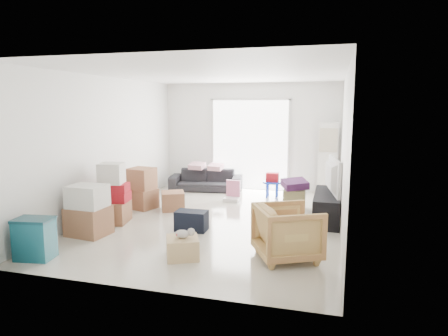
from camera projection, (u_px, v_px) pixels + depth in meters
room_shell at (216, 149)px, 7.33m from camera, size 4.98×6.48×3.18m
sliding_door at (250, 141)px, 10.17m from camera, size 2.10×0.04×2.33m
ac_tower at (328, 160)px, 9.40m from camera, size 0.45×0.30×1.75m
tv_console at (327, 206)px, 7.51m from camera, size 0.46×1.54×0.51m
television at (327, 189)px, 7.46m from camera, size 0.83×1.23×0.15m
sofa at (206, 177)px, 10.13m from camera, size 1.87×0.79×0.71m
pillow_left at (197, 160)px, 10.14m from camera, size 0.44×0.37×0.13m
pillow_right at (216, 161)px, 9.98m from camera, size 0.37×0.31×0.12m
armchair at (288, 230)px, 5.57m from camera, size 1.06×1.08×0.84m
storage_bins at (35, 239)px, 5.58m from camera, size 0.56×0.43×0.59m
box_stack_a at (88, 211)px, 6.61m from camera, size 0.69×0.59×0.84m
box_stack_b at (112, 197)px, 7.32m from camera, size 0.65×0.63×1.11m
box_stack_c at (142, 189)px, 8.36m from camera, size 0.69×0.62×0.85m
loose_box at (173, 201)px, 8.24m from camera, size 0.61×0.61×0.38m
duffel_bag at (192, 221)px, 6.88m from camera, size 0.55×0.34×0.34m
ottoman at (294, 199)px, 8.25m from camera, size 0.44×0.44×0.43m
blanket at (295, 186)px, 8.21m from camera, size 0.62×0.62×0.14m
kids_table at (272, 180)px, 9.32m from camera, size 0.45×0.45×0.58m
toy_walker at (232, 195)px, 9.03m from camera, size 0.35×0.31×0.46m
wood_crate at (182, 248)px, 5.64m from camera, size 0.59×0.59×0.29m
plush_bunny at (185, 233)px, 5.61m from camera, size 0.28×0.16×0.14m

